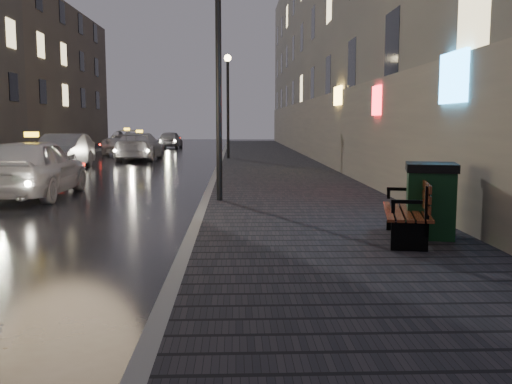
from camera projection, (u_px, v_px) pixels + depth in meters
ground at (70, 272)px, 7.71m from camera, size 120.00×120.00×0.00m
sidewalk at (269, 161)px, 28.66m from camera, size 4.60×58.00×0.15m
curb at (221, 161)px, 28.58m from camera, size 0.20×58.00×0.15m
sidewalk_far at (15, 161)px, 28.22m from camera, size 2.40×58.00×0.15m
curb_far at (42, 161)px, 28.27m from camera, size 0.20×58.00×0.15m
building_near at (322, 42)px, 31.96m from camera, size 1.80×50.00×13.00m
building_far_c at (37, 78)px, 45.24m from camera, size 6.00×22.00×11.00m
lamp_near at (219, 59)px, 13.30m from camera, size 0.36×0.36×5.28m
lamp_far at (228, 93)px, 29.17m from camera, size 0.36×0.36×5.28m
bench at (411, 210)px, 9.02m from camera, size 1.06×2.01×0.98m
trash_bin at (430, 200)px, 9.26m from camera, size 0.96×0.96×1.21m
taxi_near at (33, 167)px, 15.28m from camera, size 1.93×4.76×1.62m
car_left_mid at (63, 152)px, 24.18m from camera, size 1.63×4.61×1.52m
taxi_mid at (140, 146)px, 30.45m from camera, size 2.17×5.07×1.46m
taxi_far at (127, 142)px, 36.06m from camera, size 2.70×5.52×1.51m
car_far at (170, 140)px, 44.27m from camera, size 1.71×3.93×1.32m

